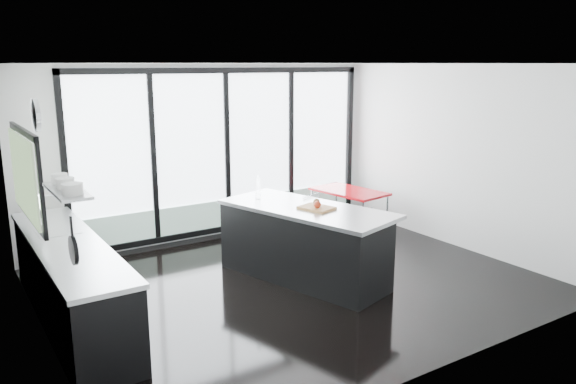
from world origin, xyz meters
TOP-DOWN VIEW (x-y plane):
  - floor at (0.00, 0.00)m, footprint 6.00×5.00m
  - ceiling at (0.00, 0.00)m, footprint 6.00×5.00m
  - wall_back at (0.27, 2.47)m, footprint 6.00×0.09m
  - wall_front at (0.00, -2.50)m, footprint 6.00×0.00m
  - wall_left at (-2.97, 0.27)m, footprint 0.26×5.00m
  - wall_right at (3.00, 0.00)m, footprint 0.00×5.00m
  - counter_cabinets at (-2.67, 0.40)m, footprint 0.69×3.24m
  - island at (0.19, 0.07)m, footprint 1.62×2.56m
  - bar_stool_near at (1.20, -0.19)m, footprint 0.51×0.51m
  - bar_stool_far at (0.69, 0.37)m, footprint 0.62×0.62m
  - red_table at (2.16, 1.55)m, footprint 0.92×1.37m

SIDE VIEW (x-z plane):
  - floor at x=0.00m, z-range 0.00..0.00m
  - bar_stool_near at x=1.20m, z-range 0.00..0.64m
  - red_table at x=2.16m, z-range 0.00..0.68m
  - bar_stool_far at x=0.69m, z-range 0.00..0.77m
  - counter_cabinets at x=-2.67m, z-range -0.22..1.14m
  - island at x=0.19m, z-range -0.14..1.12m
  - wall_back at x=0.27m, z-range -0.13..2.67m
  - wall_front at x=0.00m, z-range 0.00..2.80m
  - wall_right at x=3.00m, z-range 0.00..2.80m
  - wall_left at x=-2.97m, z-range 0.16..2.96m
  - ceiling at x=0.00m, z-range 2.80..2.80m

